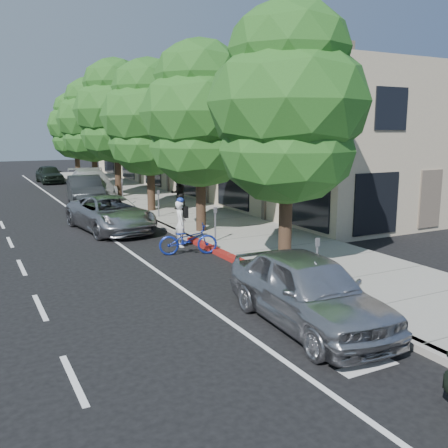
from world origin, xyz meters
TOP-DOWN VIEW (x-y plane):
  - ground at (0.00, 0.00)m, footprint 120.00×120.00m
  - sidewalk at (2.30, 8.00)m, footprint 4.60×56.00m
  - curb at (0.00, 8.00)m, footprint 0.30×56.00m
  - curb_red_segment at (0.00, 1.00)m, footprint 0.32×4.00m
  - storefront_building at (9.60, 18.00)m, footprint 10.00×36.00m
  - street_tree_0 at (0.90, -2.00)m, footprint 4.74×4.74m
  - street_tree_1 at (0.90, 4.00)m, footprint 4.78×4.78m
  - street_tree_2 at (0.90, 10.00)m, footprint 4.87×4.87m
  - street_tree_3 at (0.90, 16.00)m, footprint 5.04×5.04m
  - street_tree_4 at (0.90, 22.00)m, footprint 5.03×5.03m
  - street_tree_5 at (0.90, 28.00)m, footprint 4.48×4.48m
  - cyclist at (-0.70, 2.31)m, footprint 0.56×0.70m
  - bicycle at (-0.94, 1.11)m, footprint 2.11×1.29m
  - silver_suv at (-2.20, 6.38)m, footprint 3.01×5.50m
  - dark_sedan at (-1.46, 14.50)m, footprint 2.30×5.14m
  - white_pickup at (-0.74, 16.31)m, footprint 3.26×6.52m
  - dark_suv_far at (-1.38, 27.89)m, footprint 1.85×4.25m
  - near_car_a at (-1.18, -5.91)m, footprint 2.19×4.84m
  - pedestrian at (2.26, 9.64)m, footprint 0.85×0.68m

SIDE VIEW (x-z plane):
  - ground at x=0.00m, z-range 0.00..0.00m
  - sidewalk at x=2.30m, z-range 0.00..0.15m
  - curb at x=0.00m, z-range 0.00..0.15m
  - curb_red_segment at x=0.00m, z-range 0.00..0.15m
  - bicycle at x=-0.94m, z-range 0.00..1.04m
  - dark_suv_far at x=-1.38m, z-range 0.00..1.43m
  - silver_suv at x=-2.20m, z-range 0.00..1.46m
  - near_car_a at x=-1.18m, z-range 0.00..1.61m
  - dark_sedan at x=-1.46m, z-range 0.00..1.64m
  - cyclist at x=-0.70m, z-range 0.00..1.70m
  - white_pickup at x=-0.74m, z-range 0.00..1.82m
  - pedestrian at x=2.26m, z-range 0.15..1.83m
  - storefront_building at x=9.60m, z-range 0.00..7.00m
  - street_tree_5 at x=0.90m, z-range 0.86..8.17m
  - street_tree_2 at x=0.90m, z-range 0.88..8.62m
  - street_tree_1 at x=0.90m, z-range 0.89..8.62m
  - street_tree_0 at x=0.90m, z-range 0.94..8.79m
  - street_tree_4 at x=0.90m, z-range 0.90..8.84m
  - street_tree_3 at x=0.90m, z-range 1.03..9.49m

